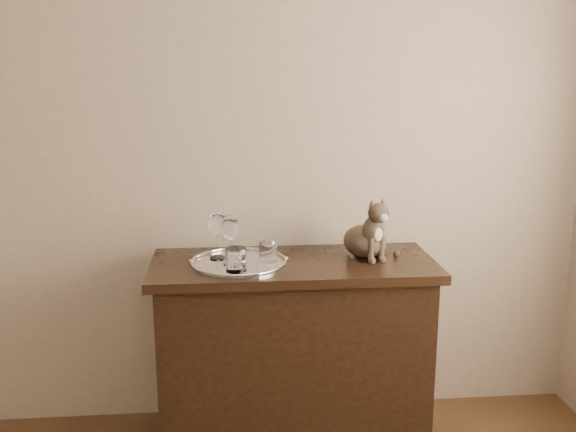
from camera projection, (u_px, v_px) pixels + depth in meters
name	position (u px, v px, depth m)	size (l,w,h in m)	color
wall_back	(152.00, 137.00, 2.84)	(4.00, 0.10, 2.70)	tan
sideboard	(293.00, 354.00, 2.80)	(1.20, 0.50, 0.85)	black
tray	(239.00, 263.00, 2.66)	(0.40, 0.40, 0.01)	silver
wine_glass_a	(217.00, 235.00, 2.70)	(0.08, 0.08, 0.20)	silver
wine_glass_b	(230.00, 237.00, 2.70)	(0.07, 0.07, 0.19)	white
wine_glass_d	(230.00, 240.00, 2.63)	(0.08, 0.08, 0.20)	silver
tumbler_b	(236.00, 260.00, 2.54)	(0.08, 0.08, 0.09)	silver
tumbler_c	(268.00, 252.00, 2.67)	(0.07, 0.07, 0.08)	silver
cat	(365.00, 225.00, 2.75)	(0.27, 0.25, 0.27)	#483C2B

